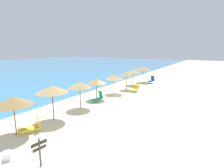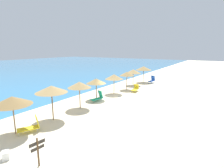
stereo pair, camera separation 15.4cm
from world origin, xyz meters
The scene contains 16 objects.
ground_plane centered at (0.00, 0.00, 0.00)m, with size 160.00×160.00×0.00m, color beige.
dune_ridge centered at (-0.77, -9.74, 0.99)m, with size 46.99×4.58×1.99m, color beige.
beach_umbrella_0 centered at (-10.62, 1.46, 2.40)m, with size 2.57×2.57×2.70m.
beach_umbrella_1 centered at (-7.49, 1.29, 2.60)m, with size 2.57×2.57×2.89m.
beach_umbrella_2 centered at (-4.07, 1.37, 2.36)m, with size 2.29×2.29×2.66m.
beach_umbrella_3 centered at (-0.68, 1.88, 2.16)m, with size 2.24×2.24×2.45m.
beach_umbrella_4 centered at (2.68, 1.52, 2.24)m, with size 2.30×2.30×2.56m.
beach_umbrella_5 centered at (5.74, 1.22, 2.28)m, with size 2.07×2.07×2.56m.
beach_umbrella_6 centered at (9.02, 1.76, 2.24)m, with size 2.40×2.40×2.56m.
beach_umbrella_7 centered at (12.33, 1.35, 2.46)m, with size 2.69×2.69×2.78m.
lounge_chair_0 centered at (-1.18, 1.32, 0.43)m, with size 1.58×0.90×1.16m.
lounge_chair_1 centered at (5.27, -0.34, 0.39)m, with size 1.71×0.89×0.95m.
lounge_chair_2 centered at (12.46, -0.15, 0.49)m, with size 1.72×0.76×1.23m.
lounge_chair_3 centered at (-9.83, 0.84, 0.43)m, with size 1.59×1.26×1.15m.
wooden_signpost centered at (-11.99, -2.89, 0.92)m, with size 0.84×0.13×1.51m.
cooler_box centered at (-12.55, -0.89, 0.22)m, with size 0.47×0.34×0.43m, color white.
Camera 2 is at (-16.99, -10.31, 5.83)m, focal length 28.97 mm.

